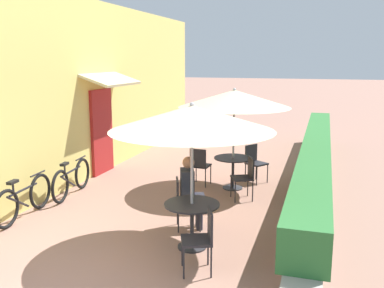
% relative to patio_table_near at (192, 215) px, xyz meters
% --- Properties ---
extents(cafe_facade_wall, '(0.98, 12.28, 4.20)m').
position_rel_patio_table_near_xyz_m(cafe_facade_wall, '(-3.60, 4.01, 1.56)').
color(cafe_facade_wall, '#E0CC6B').
rests_on(cafe_facade_wall, ground_plane).
extents(planter_hedge, '(0.60, 11.28, 1.01)m').
position_rel_patio_table_near_xyz_m(planter_hedge, '(1.69, 4.04, 0.01)').
color(planter_hedge, gray).
rests_on(planter_hedge, ground_plane).
extents(patio_table_near, '(0.84, 0.84, 0.70)m').
position_rel_patio_table_near_xyz_m(patio_table_near, '(0.00, 0.00, 0.00)').
color(patio_table_near, '#28282D').
rests_on(patio_table_near, ground_plane).
extents(patio_umbrella_near, '(2.41, 2.41, 2.22)m').
position_rel_patio_table_near_xyz_m(patio_umbrella_near, '(-0.00, 0.00, 1.46)').
color(patio_umbrella_near, '#B7B7BC').
rests_on(patio_umbrella_near, ground_plane).
extents(cafe_chair_near_left, '(0.52, 0.52, 0.87)m').
position_rel_patio_table_near_xyz_m(cafe_chair_near_left, '(-0.35, 0.68, -0.01)').
color(cafe_chair_near_left, '#232328').
rests_on(cafe_chair_near_left, ground_plane).
extents(seated_patron_near_left, '(0.49, 0.45, 1.25)m').
position_rel_patio_table_near_xyz_m(seated_patron_near_left, '(-0.25, 0.72, 0.16)').
color(seated_patron_near_left, '#23232D').
rests_on(seated_patron_near_left, ground_plane).
extents(cafe_chair_near_right, '(0.52, 0.52, 0.87)m').
position_rel_patio_table_near_xyz_m(cafe_chair_near_right, '(0.35, -0.68, -0.01)').
color(cafe_chair_near_right, '#232328').
rests_on(cafe_chair_near_right, ground_plane).
extents(patio_table_mid, '(0.84, 0.84, 0.70)m').
position_rel_patio_table_near_xyz_m(patio_table_mid, '(-0.04, 3.17, 0.00)').
color(patio_table_mid, '#28282D').
rests_on(patio_table_mid, ground_plane).
extents(patio_umbrella_mid, '(2.41, 2.41, 2.22)m').
position_rel_patio_table_near_xyz_m(patio_umbrella_mid, '(-0.04, 3.17, 1.46)').
color(patio_umbrella_mid, '#B7B7BC').
rests_on(patio_umbrella_mid, ground_plane).
extents(cafe_chair_mid_left, '(0.43, 0.43, 0.87)m').
position_rel_patio_table_near_xyz_m(cafe_chair_mid_left, '(-0.80, 3.15, -0.01)').
color(cafe_chair_mid_left, '#232328').
rests_on(cafe_chair_mid_left, ground_plane).
extents(cafe_chair_mid_right, '(0.53, 0.53, 0.87)m').
position_rel_patio_table_near_xyz_m(cafe_chair_mid_right, '(0.36, 2.52, -0.01)').
color(cafe_chair_mid_right, '#232328').
rests_on(cafe_chair_mid_right, ground_plane).
extents(cafe_chair_mid_back, '(0.56, 0.56, 0.87)m').
position_rel_patio_table_near_xyz_m(cafe_chair_mid_back, '(0.32, 3.84, -0.01)').
color(cafe_chair_mid_back, '#232328').
rests_on(cafe_chair_mid_back, ground_plane).
extents(bicycle_leaning, '(0.19, 1.70, 0.77)m').
position_rel_patio_table_near_xyz_m(bicycle_leaning, '(-3.26, 0.29, -0.17)').
color(bicycle_leaning, black).
rests_on(bicycle_leaning, ground_plane).
extents(bicycle_second, '(0.26, 1.69, 0.77)m').
position_rel_patio_table_near_xyz_m(bicycle_second, '(-3.17, 1.68, -0.18)').
color(bicycle_second, black).
rests_on(bicycle_second, ground_plane).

